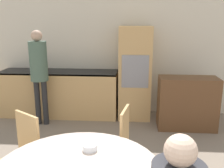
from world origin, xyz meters
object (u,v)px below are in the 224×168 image
at_px(chair_far_left, 22,153).
at_px(bowl_centre, 90,147).
at_px(person_standing, 39,67).
at_px(chair_far_right, 117,142).
at_px(oven_unit, 135,73).
at_px(sideboard, 187,103).

relative_size(chair_far_left, bowl_centre, 6.86).
height_order(person_standing, bowl_centre, person_standing).
height_order(chair_far_left, person_standing, person_standing).
relative_size(chair_far_right, bowl_centre, 6.86).
distance_m(oven_unit, chair_far_right, 2.17).
relative_size(oven_unit, chair_far_left, 1.92).
bearing_deg(chair_far_left, oven_unit, 97.14).
height_order(chair_far_left, chair_far_right, same).
distance_m(oven_unit, bowl_centre, 2.76).
height_order(oven_unit, chair_far_left, oven_unit).
distance_m(person_standing, bowl_centre, 2.58).
height_order(oven_unit, person_standing, oven_unit).
height_order(chair_far_right, person_standing, person_standing).
bearing_deg(bowl_centre, chair_far_left, 159.97).
bearing_deg(chair_far_right, person_standing, -127.42).
height_order(sideboard, bowl_centre, sideboard).
xyz_separation_m(chair_far_left, person_standing, (-0.49, 1.93, 0.56)).
xyz_separation_m(oven_unit, chair_far_right, (-0.22, -2.13, -0.38)).
relative_size(oven_unit, chair_far_right, 1.92).
bearing_deg(oven_unit, person_standing, -163.61).
distance_m(chair_far_left, chair_far_right, 1.04).
distance_m(chair_far_right, bowl_centre, 0.68).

